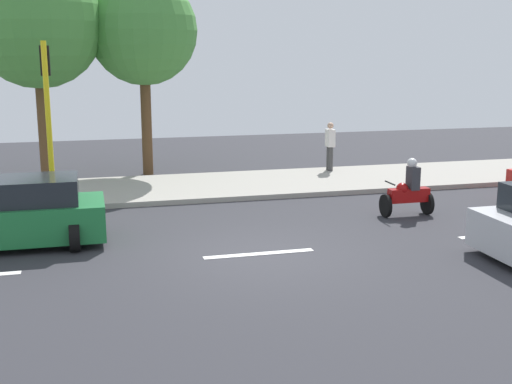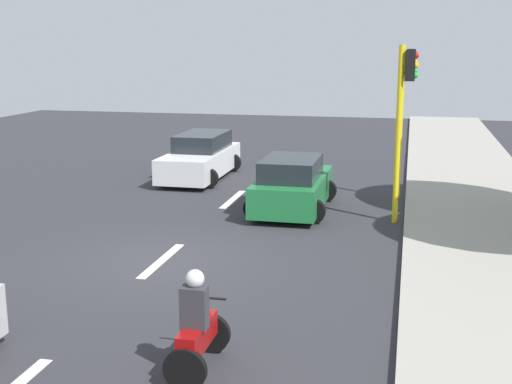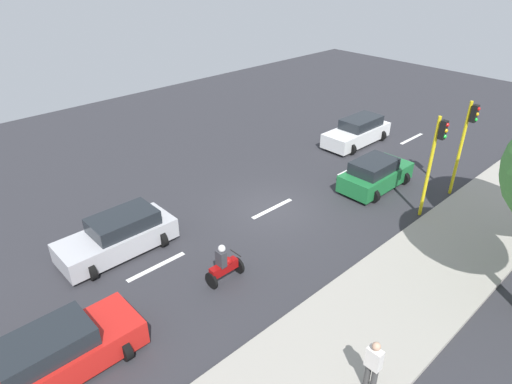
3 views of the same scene
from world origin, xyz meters
name	(u,v)px [view 3 (image 3 of 3)]	position (x,y,z in m)	size (l,w,h in m)	color
ground_plane	(272,210)	(0.00, 0.00, -0.05)	(40.00, 60.00, 0.10)	#2D2D33
sidewalk	(415,284)	(7.00, 0.00, 0.07)	(4.00, 60.00, 0.15)	#9E998E
lane_stripe_north	(157,267)	(0.00, -6.00, 0.01)	(0.20, 2.40, 0.01)	white
lane_stripe_mid	(272,209)	(0.00, 0.00, 0.01)	(0.20, 2.40, 0.01)	white
lane_stripe_south	(353,168)	(0.00, 6.00, 0.01)	(0.20, 2.40, 0.01)	white
lane_stripe_far_south	(412,139)	(0.00, 12.00, 0.01)	(0.20, 2.40, 0.01)	white
car_red	(59,353)	(2.19, -10.33, 0.71)	(2.15, 4.29, 1.52)	red
car_silver	(119,236)	(-1.76, -6.47, 0.71)	(2.20, 4.37, 1.52)	#B7B7BC
car_white	(357,132)	(-1.92, 8.98, 0.71)	(2.12, 4.56, 1.52)	white
car_green	(375,174)	(1.95, 5.01, 0.71)	(2.15, 3.92, 1.52)	#1E7238
motorcycle	(224,265)	(2.27, -4.64, 0.64)	(0.60, 1.30, 1.53)	black
pedestrian_near_signal	(373,365)	(8.32, -4.75, 1.06)	(0.40, 0.24, 1.69)	#3F3F3F
traffic_light_corner	(435,154)	(4.85, 4.37, 2.93)	(0.49, 0.24, 4.50)	yellow
traffic_light_midblock	(466,136)	(4.85, 7.18, 2.93)	(0.49, 0.24, 4.50)	yellow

